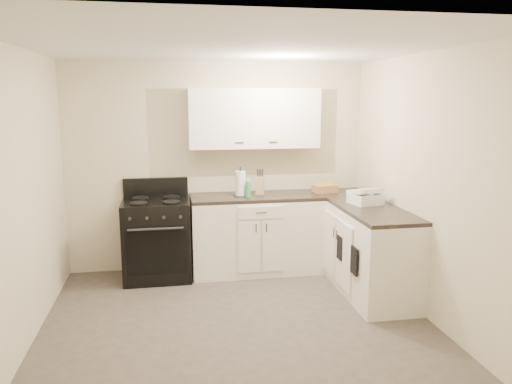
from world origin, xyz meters
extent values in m
plane|color=#473F38|center=(0.00, 0.00, 0.00)|extent=(3.60, 3.60, 0.00)
plane|color=white|center=(0.00, 0.00, 2.50)|extent=(3.60, 3.60, 0.00)
plane|color=beige|center=(0.00, 1.80, 1.25)|extent=(3.60, 0.00, 3.60)
plane|color=beige|center=(1.80, 0.00, 1.25)|extent=(0.00, 3.60, 3.60)
plane|color=beige|center=(-1.80, 0.00, 1.25)|extent=(0.00, 3.60, 3.60)
plane|color=beige|center=(0.00, -1.80, 1.25)|extent=(3.60, 0.00, 3.60)
cube|color=white|center=(0.43, 1.50, 0.45)|extent=(1.55, 0.60, 0.90)
cube|color=white|center=(1.50, 0.85, 0.45)|extent=(0.60, 1.90, 0.90)
cube|color=black|center=(0.43, 1.50, 0.92)|extent=(1.55, 0.60, 0.04)
cube|color=black|center=(1.50, 0.85, 0.92)|extent=(0.60, 1.90, 0.04)
cube|color=white|center=(0.43, 1.65, 1.84)|extent=(1.55, 0.30, 0.70)
cube|color=black|center=(-0.75, 1.48, 0.46)|extent=(0.76, 0.65, 0.92)
cube|color=tan|center=(0.48, 1.55, 1.05)|extent=(0.12, 0.11, 0.21)
cylinder|color=white|center=(0.23, 1.49, 1.09)|extent=(0.13, 0.13, 0.29)
cylinder|color=#3EA15E|center=(0.31, 1.41, 1.03)|extent=(0.08, 0.08, 0.19)
cube|color=#AB7B50|center=(1.29, 1.55, 0.99)|extent=(0.30, 0.22, 0.09)
cube|color=white|center=(1.51, 0.81, 1.00)|extent=(0.36, 0.34, 0.11)
cylinder|color=silver|center=(1.54, 0.75, 1.02)|extent=(0.10, 0.10, 0.15)
cube|color=black|center=(1.18, 0.23, 0.50)|extent=(0.02, 0.16, 0.27)
cube|color=black|center=(1.18, 0.64, 0.51)|extent=(0.02, 0.15, 0.26)
camera|label=1|loc=(-0.59, -4.22, 2.08)|focal=35.00mm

